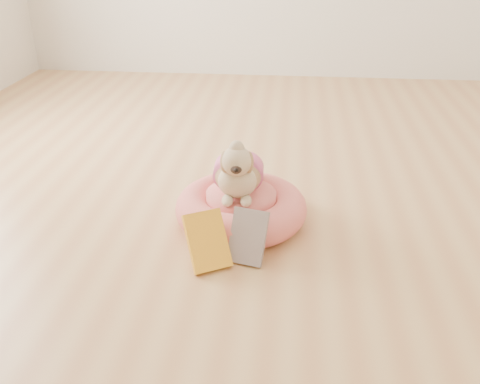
# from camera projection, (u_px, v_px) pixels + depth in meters

# --- Properties ---
(floor) EXTENTS (4.50, 4.50, 0.00)m
(floor) POSITION_uv_depth(u_px,v_px,m) (224.00, 185.00, 2.72)
(floor) COLOR tan
(floor) RESTS_ON ground
(pet_bed) EXTENTS (0.58, 0.58, 0.15)m
(pet_bed) POSITION_uv_depth(u_px,v_px,m) (241.00, 208.00, 2.35)
(pet_bed) COLOR #DE6057
(pet_bed) RESTS_ON floor
(dog) EXTENTS (0.29, 0.40, 0.28)m
(dog) POSITION_uv_depth(u_px,v_px,m) (238.00, 162.00, 2.26)
(dog) COLOR brown
(dog) RESTS_ON pet_bed
(book_yellow) EXTENTS (0.21, 0.21, 0.20)m
(book_yellow) POSITION_uv_depth(u_px,v_px,m) (207.00, 241.00, 2.05)
(book_yellow) COLOR yellow
(book_yellow) RESTS_ON floor
(book_white) EXTENTS (0.17, 0.15, 0.20)m
(book_white) POSITION_uv_depth(u_px,v_px,m) (248.00, 237.00, 2.08)
(book_white) COLOR white
(book_white) RESTS_ON floor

